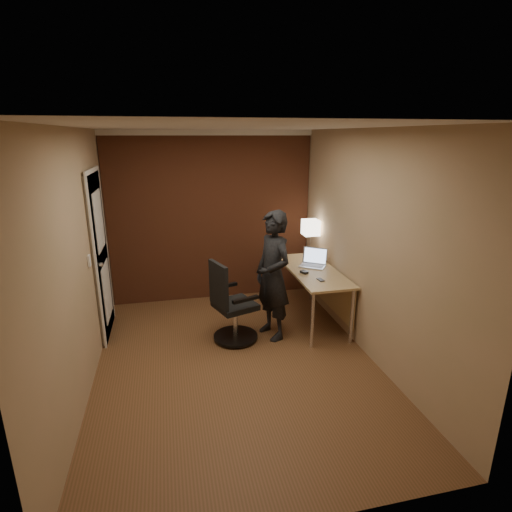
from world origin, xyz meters
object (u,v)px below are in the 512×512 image
object	(u,v)px
desk	(318,278)
office_chair	(230,307)
desk_lamp	(311,228)
mouse	(304,272)
person	(273,276)
phone	(321,280)
laptop	(314,261)

from	to	relation	value
desk	office_chair	xyz separation A→B (m)	(-1.23, -0.32, -0.16)
desk_lamp	mouse	world-z (taller)	desk_lamp
desk	desk_lamp	world-z (taller)	desk_lamp
mouse	person	world-z (taller)	person
desk	office_chair	world-z (taller)	office_chair
desk_lamp	phone	size ratio (longest dim) A/B	4.65
mouse	person	size ratio (longest dim) A/B	0.06
desk_lamp	mouse	distance (m)	0.89
person	mouse	bearing A→B (deg)	92.11
desk_lamp	laptop	bearing A→B (deg)	-103.73
office_chair	phone	bearing A→B (deg)	-4.41
mouse	office_chair	xyz separation A→B (m)	(-0.99, -0.20, -0.30)
desk_lamp	laptop	distance (m)	0.58
person	phone	bearing A→B (deg)	60.57
desk	office_chair	distance (m)	1.28
desk_lamp	laptop	size ratio (longest dim) A/B	1.28
desk_lamp	person	world-z (taller)	person
desk	desk_lamp	bearing A→B (deg)	80.52
desk_lamp	office_chair	world-z (taller)	desk_lamp
desk_lamp	phone	bearing A→B (deg)	-102.69
mouse	person	bearing A→B (deg)	176.43
phone	mouse	bearing A→B (deg)	105.35
mouse	person	distance (m)	0.50
desk	laptop	size ratio (longest dim) A/B	3.58
desk	person	distance (m)	0.78
desk_lamp	office_chair	distance (m)	1.77
desk_lamp	desk	bearing A→B (deg)	-99.48
desk_lamp	mouse	xyz separation A→B (m)	(-0.34, -0.72, -0.40)
desk	mouse	xyz separation A→B (m)	(-0.24, -0.12, 0.14)
laptop	mouse	world-z (taller)	laptop
laptop	office_chair	distance (m)	1.36
mouse	phone	size ratio (longest dim) A/B	0.87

